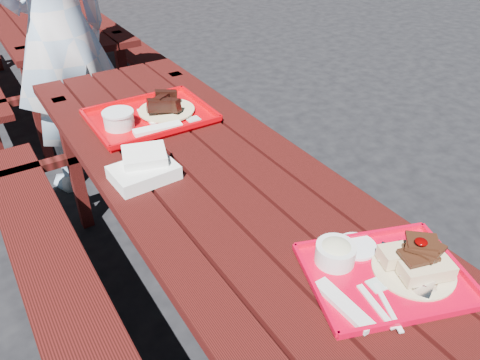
{
  "coord_description": "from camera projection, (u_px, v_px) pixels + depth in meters",
  "views": [
    {
      "loc": [
        -0.66,
        -1.2,
        1.65
      ],
      "look_at": [
        0.0,
        -0.15,
        0.82
      ],
      "focal_mm": 35.0,
      "sensor_mm": 36.0,
      "label": 1
    }
  ],
  "objects": [
    {
      "name": "picnic_table_near",
      "position": [
        219.0,
        219.0,
        1.74
      ],
      "size": [
        1.41,
        2.4,
        0.75
      ],
      "color": "#3F0D0C",
      "rests_on": "ground"
    },
    {
      "name": "white_cloth",
      "position": [
        144.0,
        168.0,
        1.61
      ],
      "size": [
        0.22,
        0.19,
        0.09
      ],
      "color": "white",
      "rests_on": "picnic_table_near"
    },
    {
      "name": "near_tray",
      "position": [
        383.0,
        265.0,
        1.23
      ],
      "size": [
        0.49,
        0.43,
        0.13
      ],
      "color": "red",
      "rests_on": "picnic_table_near"
    },
    {
      "name": "picnic_table_far",
      "position": [
        42.0,
        32.0,
        3.71
      ],
      "size": [
        1.41,
        2.4,
        0.75
      ],
      "color": "#3F0D0C",
      "rests_on": "ground"
    },
    {
      "name": "person",
      "position": [
        59.0,
        33.0,
        2.49
      ],
      "size": [
        0.77,
        0.63,
        1.83
      ],
      "primitive_type": "imported",
      "rotation": [
        0.0,
        0.0,
        3.48
      ],
      "color": "#B3D6F9",
      "rests_on": "ground"
    },
    {
      "name": "far_tray",
      "position": [
        149.0,
        115.0,
        1.98
      ],
      "size": [
        0.5,
        0.39,
        0.08
      ],
      "color": "#C90008",
      "rests_on": "picnic_table_near"
    },
    {
      "name": "ground",
      "position": [
        222.0,
        318.0,
        2.06
      ],
      "size": [
        60.0,
        60.0,
        0.0
      ],
      "primitive_type": "plane",
      "color": "black",
      "rests_on": "ground"
    }
  ]
}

